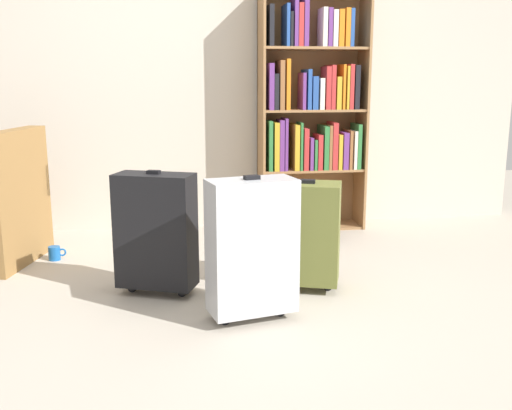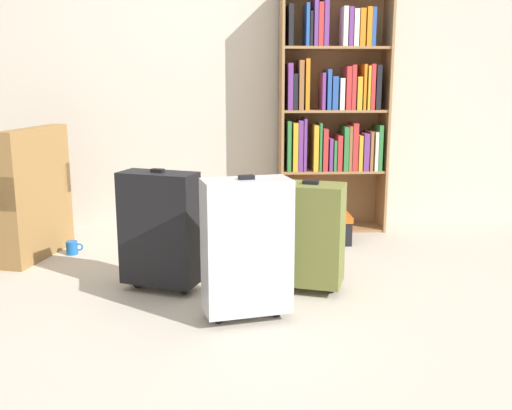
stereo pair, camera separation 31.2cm
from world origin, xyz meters
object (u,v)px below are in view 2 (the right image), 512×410
at_px(armchair, 7,211).
at_px(suitcase_silver, 247,246).
at_px(storage_box, 321,228).
at_px(suitcase_olive, 310,234).
at_px(bookshelf, 333,103).
at_px(suitcase_black, 160,228).
at_px(mug, 72,248).

xyz_separation_m(armchair, suitcase_silver, (1.64, -1.24, 0.08)).
xyz_separation_m(storage_box, suitcase_olive, (-0.24, -1.02, 0.23)).
relative_size(bookshelf, storage_box, 4.45).
relative_size(suitcase_olive, suitcase_black, 0.91).
bearing_deg(mug, armchair, 175.98).
relative_size(storage_box, suitcase_olive, 0.66).
height_order(bookshelf, armchair, bookshelf).
bearing_deg(mug, suitcase_olive, -26.91).
relative_size(mug, suitcase_black, 0.17).
xyz_separation_m(armchair, storage_box, (2.26, 0.19, -0.20)).
bearing_deg(armchair, storage_box, 4.73).
bearing_deg(mug, bookshelf, 18.08).
xyz_separation_m(bookshelf, mug, (-1.95, -0.64, -0.98)).
relative_size(mug, suitcase_olive, 0.18).
distance_m(mug, suitcase_silver, 1.74).
bearing_deg(storage_box, suitcase_black, -138.63).
bearing_deg(bookshelf, suitcase_olive, -104.51).
bearing_deg(bookshelf, storage_box, -108.03).
bearing_deg(mug, suitcase_black, -46.82).
height_order(armchair, storage_box, armchair).
distance_m(bookshelf, suitcase_silver, 2.10).
distance_m(bookshelf, suitcase_olive, 1.64).
xyz_separation_m(mug, suitcase_silver, (1.20, -1.21, 0.35)).
bearing_deg(suitcase_black, bookshelf, 48.28).
bearing_deg(storage_box, armchair, -175.27).
xyz_separation_m(storage_box, suitcase_silver, (-0.62, -1.43, 0.28)).
height_order(bookshelf, suitcase_silver, bookshelf).
xyz_separation_m(armchair, suitcase_black, (1.15, -0.79, 0.06)).
relative_size(bookshelf, suitcase_black, 2.65).
xyz_separation_m(armchair, mug, (0.44, -0.03, -0.27)).
height_order(bookshelf, mug, bookshelf).
distance_m(mug, suitcase_olive, 1.80).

